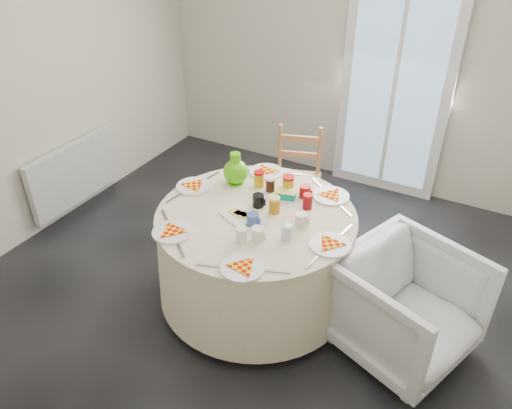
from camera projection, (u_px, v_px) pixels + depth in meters
The scene contains 14 objects.
floor at pixel (252, 288), 3.78m from camera, with size 4.00×4.00×0.00m, color black.
wall_back at pixel (358, 50), 4.55m from camera, with size 4.00×0.02×2.60m, color #BCB5A3.
wall_left at pixel (27, 79), 3.88m from camera, with size 0.02×4.00×2.60m, color #BCB5A3.
glass_door at pixel (396, 85), 4.48m from camera, with size 1.00×0.08×2.10m, color silver.
radiator at pixel (75, 173), 4.50m from camera, with size 0.07×1.00×0.55m, color silver.
table at pixel (256, 255), 3.51m from camera, with size 1.38×1.38×0.70m, color #F0DEC5.
wooden_chair at pixel (297, 178), 4.24m from camera, with size 0.40×0.38×0.88m, color #C1874B, non-canonical shape.
armchair at pixel (407, 303), 3.09m from camera, with size 0.77×0.72×0.79m, color silver.
place_settings at pixel (256, 208), 3.30m from camera, with size 1.40×1.40×0.03m, color silver, non-canonical shape.
jar_cluster at pixel (281, 185), 3.46m from camera, with size 0.49×0.24×0.14m, color brown, non-canonical shape.
butter_tub at pixel (286, 190), 3.47m from camera, with size 0.14×0.10×0.06m, color #03928B.
green_pitcher at pixel (236, 165), 3.59m from camera, with size 0.18×0.18×0.24m, color #4CB80B, non-canonical shape.
cheese_platter at pixel (242, 212), 3.25m from camera, with size 0.29×0.19×0.04m, color white, non-canonical shape.
mugs_glasses at pixel (274, 211), 3.20m from camera, with size 0.59×0.59×0.11m, color #9B9091, non-canonical shape.
Camera 1 is at (1.39, -2.47, 2.58)m, focal length 35.00 mm.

